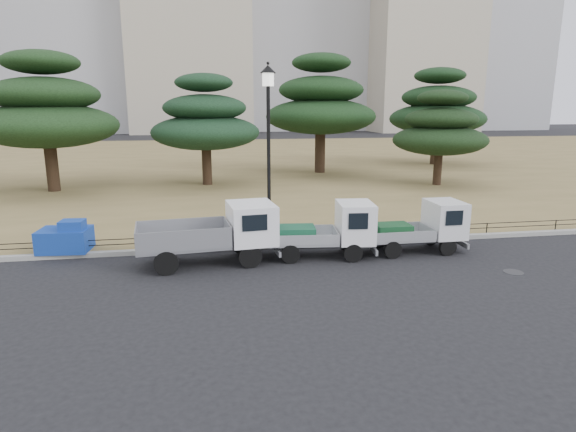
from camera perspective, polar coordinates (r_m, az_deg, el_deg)
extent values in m
plane|color=black|center=(14.99, 1.28, -6.54)|extent=(220.00, 220.00, 0.00)
cube|color=olive|center=(44.83, -6.12, 6.53)|extent=(120.00, 56.00, 0.15)
cube|color=gray|center=(17.40, -0.33, -3.48)|extent=(120.00, 0.25, 0.16)
cylinder|color=black|center=(15.21, -4.50, -4.81)|extent=(0.75, 0.23, 0.74)
cylinder|color=black|center=(16.72, -5.56, -3.19)|extent=(0.75, 0.23, 0.74)
cylinder|color=black|center=(14.97, -14.24, -5.47)|extent=(0.75, 0.23, 0.74)
cylinder|color=black|center=(16.50, -14.39, -3.76)|extent=(0.75, 0.23, 0.74)
cube|color=#2D2D30|center=(15.74, -9.55, -3.59)|extent=(4.22, 1.31, 0.13)
cube|color=gray|center=(15.58, -12.33, -2.26)|extent=(3.03, 1.91, 0.72)
cube|color=white|center=(15.77, -4.35, -0.78)|extent=(1.62, 1.91, 1.27)
cylinder|color=black|center=(15.88, 7.73, -4.36)|extent=(0.63, 0.23, 0.61)
cylinder|color=black|center=(17.15, 6.86, -3.03)|extent=(0.63, 0.23, 0.61)
cylinder|color=black|center=(15.61, 0.30, -4.54)|extent=(0.63, 0.23, 0.61)
cylinder|color=black|center=(16.91, -0.01, -3.17)|extent=(0.63, 0.23, 0.61)
cube|color=#2D2D30|center=(16.32, 3.85, -3.27)|extent=(3.37, 1.10, 0.14)
cube|color=#ACADB4|center=(16.18, 1.76, -2.37)|extent=(2.42, 1.63, 0.41)
cube|color=white|center=(16.32, 7.96, -0.70)|extent=(1.30, 1.63, 1.32)
cube|color=#19593B|center=(16.13, 0.95, -2.04)|extent=(1.34, 1.04, 0.45)
cylinder|color=black|center=(17.30, 18.40, -3.51)|extent=(0.59, 0.16, 0.59)
cylinder|color=black|center=(18.41, 16.51, -2.41)|extent=(0.59, 0.16, 0.59)
cylinder|color=black|center=(16.48, 12.30, -3.95)|extent=(0.59, 0.16, 0.59)
cylinder|color=black|center=(17.64, 10.73, -2.76)|extent=(0.59, 0.16, 0.59)
cube|color=#2D2D30|center=(17.41, 14.64, -2.69)|extent=(3.19, 0.74, 0.14)
cube|color=#9FA1A5|center=(17.11, 12.93, -1.94)|extent=(2.20, 1.35, 0.39)
cube|color=silver|center=(17.73, 18.08, -0.31)|extent=(1.11, 1.47, 1.25)
cube|color=#144924|center=(17.00, 12.26, -1.66)|extent=(1.21, 0.88, 0.43)
cylinder|color=black|center=(17.57, -2.21, -2.81)|extent=(0.47, 0.47, 0.17)
cylinder|color=black|center=(17.03, -2.29, 6.13)|extent=(0.13, 0.13, 5.33)
cylinder|color=white|center=(16.94, -2.38, 15.84)|extent=(0.43, 0.43, 0.43)
cone|color=black|center=(16.96, -2.40, 17.01)|extent=(0.55, 0.55, 0.27)
cylinder|color=black|center=(17.47, -0.41, -2.50)|extent=(38.00, 0.03, 0.03)
cylinder|color=black|center=(17.42, -0.41, -1.93)|extent=(38.00, 0.03, 0.03)
cylinder|color=black|center=(17.47, -0.41, -2.50)|extent=(0.04, 0.04, 0.40)
cube|color=#153EA9|center=(18.12, -24.91, -2.57)|extent=(1.72, 1.31, 0.76)
cube|color=#153EA9|center=(17.75, -24.20, -0.99)|extent=(0.81, 0.71, 0.33)
cylinder|color=#2D2D30|center=(16.42, 25.15, -6.03)|extent=(0.60, 0.60, 0.01)
cylinder|color=black|center=(31.09, -26.20, 5.48)|extent=(0.69, 0.69, 3.07)
ellipsoid|color=#193216|center=(30.94, -26.61, 9.55)|extent=(7.87, 7.87, 2.52)
ellipsoid|color=#193216|center=(30.92, -26.93, 12.73)|extent=(6.01, 6.01, 1.92)
ellipsoid|color=#193216|center=(31.01, -27.27, 15.91)|extent=(4.15, 4.15, 1.33)
cylinder|color=black|center=(30.76, -9.60, 6.16)|extent=(0.60, 0.60, 2.65)
ellipsoid|color=black|center=(30.60, -9.73, 9.73)|extent=(6.68, 6.68, 2.14)
ellipsoid|color=black|center=(30.56, -9.84, 12.53)|extent=(5.10, 5.10, 1.63)
ellipsoid|color=black|center=(30.59, -9.95, 15.32)|extent=(3.52, 3.52, 1.13)
cylinder|color=black|center=(36.08, 3.82, 7.83)|extent=(0.75, 0.75, 3.35)
ellipsoid|color=black|center=(35.95, 3.87, 11.69)|extent=(8.06, 8.06, 2.58)
ellipsoid|color=black|center=(35.96, 3.92, 14.69)|extent=(6.15, 6.15, 1.97)
ellipsoid|color=black|center=(36.07, 3.97, 17.68)|extent=(4.25, 4.25, 1.36)
cylinder|color=black|center=(31.67, 17.32, 5.60)|extent=(0.51, 0.51, 2.27)
ellipsoid|color=black|center=(31.52, 17.52, 8.57)|extent=(5.77, 5.77, 1.85)
ellipsoid|color=black|center=(31.46, 17.68, 10.89)|extent=(4.41, 4.41, 1.41)
ellipsoid|color=black|center=(31.45, 17.85, 13.21)|extent=(3.04, 3.04, 0.97)
cylinder|color=black|center=(43.09, 17.04, 7.96)|extent=(0.70, 0.70, 3.10)
ellipsoid|color=black|center=(42.97, 17.24, 10.94)|extent=(7.92, 7.92, 2.54)
ellipsoid|color=black|center=(42.97, 17.40, 13.26)|extent=(6.05, 6.05, 1.94)
ellipsoid|color=black|center=(43.03, 17.56, 15.58)|extent=(4.18, 4.18, 1.34)
cube|color=#AAA08C|center=(106.66, 15.43, 22.72)|extent=(20.00, 18.00, 48.00)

